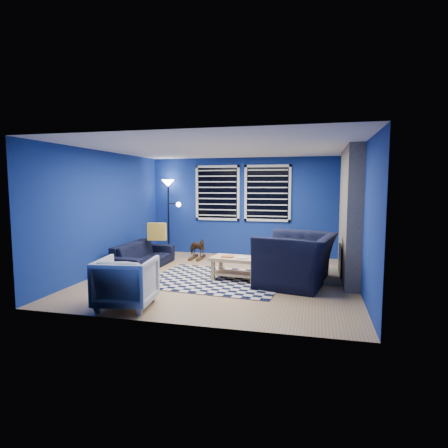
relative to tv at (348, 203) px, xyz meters
name	(u,v)px	position (x,y,z in m)	size (l,w,h in m)	color
floor	(222,278)	(-2.45, -2.00, -1.40)	(5.00, 5.00, 0.00)	tan
ceiling	(222,148)	(-2.45, -2.00, 1.10)	(5.00, 5.00, 0.00)	white
wall_back	(246,207)	(-2.45, 0.50, -0.15)	(5.00, 5.00, 0.00)	navy
wall_left	(106,212)	(-4.95, -2.00, -0.15)	(5.00, 5.00, 0.00)	navy
wall_right	(360,217)	(0.05, -2.00, -0.15)	(5.00, 5.00, 0.00)	navy
fireplace	(349,217)	(-0.09, -1.50, -0.20)	(0.65, 2.00, 2.50)	gray
window_left	(217,193)	(-3.20, 0.46, 0.20)	(1.17, 0.06, 1.42)	black
window_right	(267,193)	(-1.90, 0.46, 0.20)	(1.17, 0.06, 1.42)	black
tv	(348,203)	(0.00, 0.00, 0.00)	(0.07, 1.00, 0.58)	black
rug	(216,280)	(-2.52, -2.18, -1.39)	(2.50, 2.00, 0.02)	black
sofa	(142,256)	(-4.34, -1.60, -1.12)	(0.75, 1.92, 0.56)	black
armchair_big	(296,260)	(-1.03, -2.16, -0.94)	(1.25, 1.43, 0.93)	black
armchair_bent	(126,282)	(-3.41, -4.01, -1.03)	(0.80, 0.82, 0.75)	gray
rocking_horse	(197,247)	(-3.50, -0.33, -1.11)	(0.52, 0.24, 0.44)	#4B2F18
coffee_table	(236,263)	(-2.16, -2.08, -1.08)	(0.98, 0.64, 0.46)	#D8B379
cabinet	(290,251)	(-1.29, 0.00, -1.15)	(0.67, 0.57, 0.56)	#D8B379
floor_lamp	(169,193)	(-4.45, 0.25, 0.19)	(0.53, 0.33, 1.95)	black
throw_pillow	(157,232)	(-4.19, -1.15, -0.64)	(0.42, 0.12, 0.39)	gold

